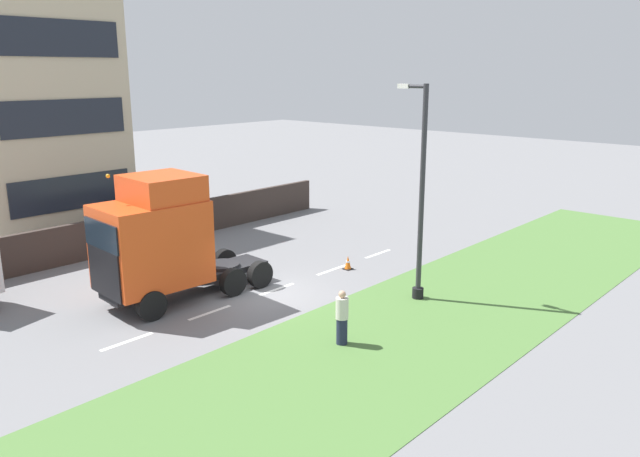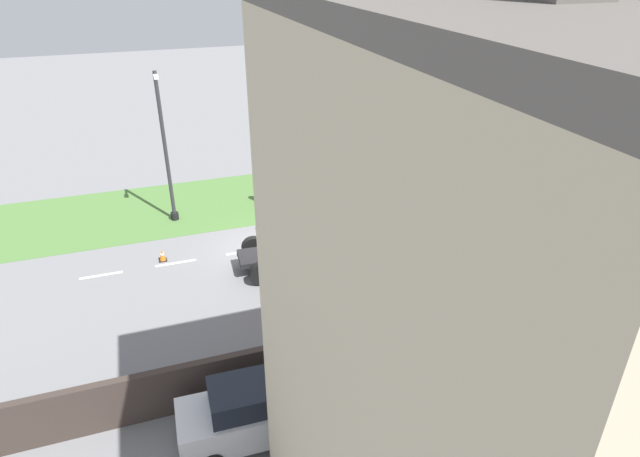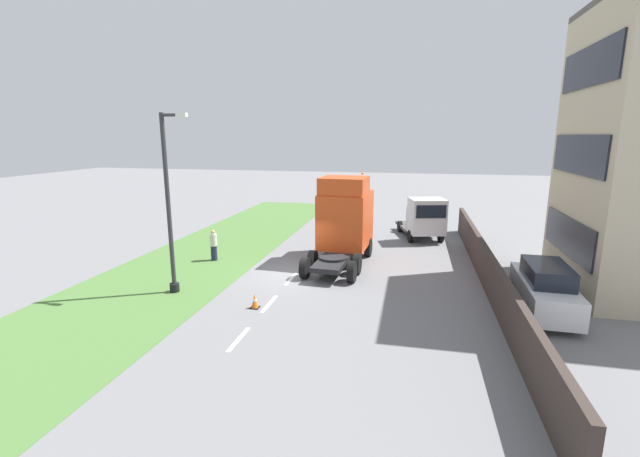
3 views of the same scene
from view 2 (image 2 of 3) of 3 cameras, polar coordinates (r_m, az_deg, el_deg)
name	(u,v)px [view 2 (image 2 of 3)]	position (r m, az deg, el deg)	size (l,w,h in m)	color
ground_plane	(260,249)	(25.59, -6.45, -2.20)	(120.00, 120.00, 0.00)	slate
grass_verge	(236,199)	(30.86, -8.99, 3.08)	(7.00, 44.00, 0.01)	#4C7538
lane_markings	(245,252)	(25.48, -7.98, -2.45)	(0.16, 14.60, 0.00)	white
boundary_wall	(321,356)	(17.96, 0.13, -13.45)	(0.25, 24.00, 1.72)	#382D28
building_block	(519,386)	(9.99, 20.48, -15.45)	(8.15, 7.07, 13.34)	#C1B293
lorry_cab	(335,214)	(23.56, 1.64, 1.57)	(2.96, 6.56, 4.76)	black
flatbed_truck	(498,258)	(23.01, 18.41, -2.99)	(3.36, 5.45, 2.84)	silver
parked_car	(260,410)	(16.23, -6.41, -18.69)	(1.91, 4.74, 1.99)	silver
lamp_post	(167,158)	(27.85, -16.05, 7.28)	(1.33, 0.41, 7.68)	black
pedestrian	(263,189)	(29.86, -6.15, 4.18)	(0.39, 0.39, 1.72)	#1E233D
traffic_cone_lead	(162,255)	(25.44, -16.48, -2.73)	(0.36, 0.36, 0.58)	black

